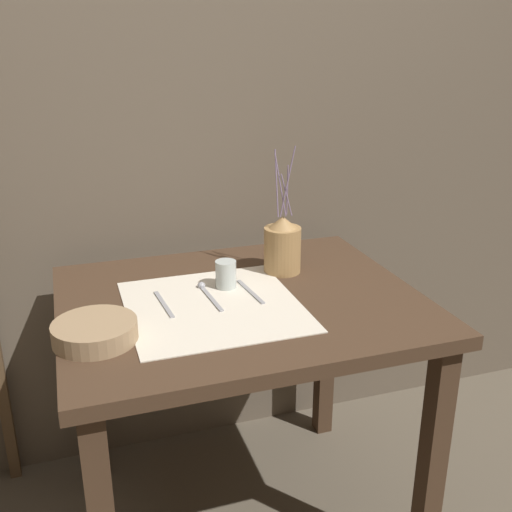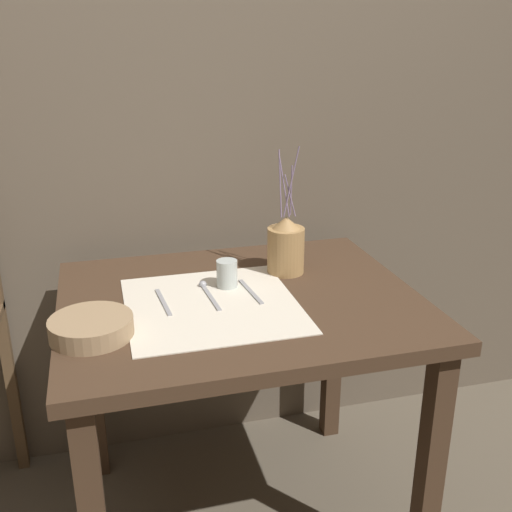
# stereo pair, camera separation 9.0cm
# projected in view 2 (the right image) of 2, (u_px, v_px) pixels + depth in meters

# --- Properties ---
(stone_wall_back) EXTENTS (7.00, 0.06, 2.40)m
(stone_wall_back) POSITION_uv_depth(u_px,v_px,m) (203.00, 129.00, 2.05)
(stone_wall_back) COLOR brown
(stone_wall_back) RESTS_ON ground_plane
(wooden_table) EXTENTS (1.01, 0.83, 0.80)m
(wooden_table) POSITION_uv_depth(u_px,v_px,m) (241.00, 334.00, 1.75)
(wooden_table) COLOR #422D1E
(wooden_table) RESTS_ON ground_plane
(linen_cloth) EXTENTS (0.47, 0.49, 0.00)m
(linen_cloth) POSITION_uv_depth(u_px,v_px,m) (212.00, 305.00, 1.66)
(linen_cloth) COLOR beige
(linen_cloth) RESTS_ON wooden_table
(pitcher_with_flowers) EXTENTS (0.12, 0.12, 0.40)m
(pitcher_with_flowers) POSITION_uv_depth(u_px,v_px,m) (286.00, 247.00, 1.86)
(pitcher_with_flowers) COLOR #A87F4C
(pitcher_with_flowers) RESTS_ON wooden_table
(wooden_bowl) EXTENTS (0.21, 0.21, 0.05)m
(wooden_bowl) POSITION_uv_depth(u_px,v_px,m) (91.00, 327.00, 1.48)
(wooden_bowl) COLOR #9E7F5B
(wooden_bowl) RESTS_ON wooden_table
(glass_tumbler_near) EXTENTS (0.06, 0.06, 0.08)m
(glass_tumbler_near) POSITION_uv_depth(u_px,v_px,m) (227.00, 274.00, 1.76)
(glass_tumbler_near) COLOR #B7C1BC
(glass_tumbler_near) RESTS_ON wooden_table
(fork_outer) EXTENTS (0.03, 0.18, 0.00)m
(fork_outer) POSITION_uv_depth(u_px,v_px,m) (163.00, 302.00, 1.66)
(fork_outer) COLOR #939399
(fork_outer) RESTS_ON wooden_table
(spoon_inner) EXTENTS (0.03, 0.19, 0.02)m
(spoon_inner) POSITION_uv_depth(u_px,v_px,m) (206.00, 289.00, 1.74)
(spoon_inner) COLOR #939399
(spoon_inner) RESTS_ON wooden_table
(knife_center) EXTENTS (0.03, 0.18, 0.00)m
(knife_center) POSITION_uv_depth(u_px,v_px,m) (251.00, 291.00, 1.73)
(knife_center) COLOR #939399
(knife_center) RESTS_ON wooden_table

